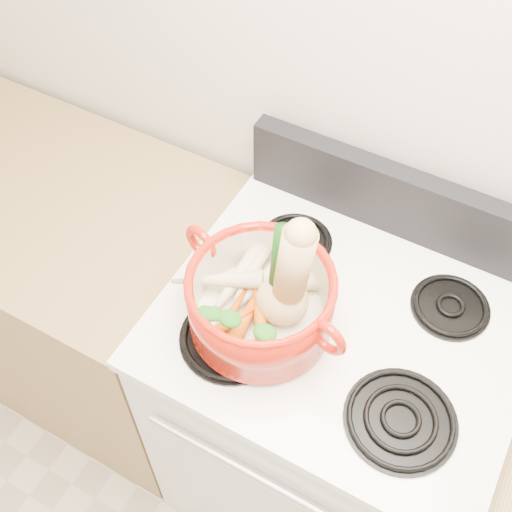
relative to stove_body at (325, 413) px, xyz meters
The scene contains 24 objects.
wall_back 0.91m from the stove_body, 90.00° to the left, with size 3.50×0.02×2.60m, color beige.
stove_body is the anchor object (origin of this frame).
cooktop 0.47m from the stove_body, ahead, with size 0.78×0.67×0.03m, color white.
control_backsplash 0.65m from the stove_body, 90.00° to the left, with size 0.76×0.05×0.18m, color black.
oven_handle 0.47m from the stove_body, 90.00° to the right, with size 0.02×0.02×0.60m, color silver.
counter_left 1.07m from the stove_body, behind, with size 1.36×0.65×0.90m, color olive.
burner_front_left 0.56m from the stove_body, 139.90° to the right, with size 0.22×0.22×0.02m, color black.
burner_front_right 0.56m from the stove_body, 40.10° to the right, with size 0.22×0.22×0.02m, color black.
burner_back_left 0.55m from the stove_body, 143.62° to the left, with size 0.17×0.17×0.02m, color black.
burner_back_right 0.55m from the stove_body, 36.38° to the left, with size 0.17×0.17×0.02m, color black.
dutch_oven 0.61m from the stove_body, 146.83° to the right, with size 0.30×0.30×0.15m, color #A8180A.
pot_handle_left 0.71m from the stove_body, 169.31° to the right, with size 0.08×0.08×0.02m, color #A8180A.
pot_handle_right 0.65m from the stove_body, 85.09° to the right, with size 0.08×0.08×0.02m, color #A8180A.
squash 0.69m from the stove_body, 145.13° to the right, with size 0.12×0.12×0.28m, color tan, non-canonical shape.
leek 0.69m from the stove_body, 144.91° to the right, with size 0.04×0.04×0.27m, color white.
ginger 0.57m from the stove_body, behind, with size 0.08×0.06×0.04m, color tan.
parsnip_0 0.60m from the stove_body, 157.28° to the right, with size 0.04×0.04×0.20m, color beige.
parsnip_1 0.62m from the stove_body, 160.35° to the right, with size 0.04×0.04×0.21m, color beige.
parsnip_2 0.61m from the stove_body, 165.60° to the right, with size 0.04×0.04×0.18m, color beige.
parsnip_3 0.65m from the stove_body, 159.73° to the right, with size 0.04×0.04×0.20m, color beige.
carrot_0 0.60m from the stove_body, 145.18° to the right, with size 0.04×0.04×0.18m, color #D2530A.
carrot_1 0.61m from the stove_body, 144.07° to the right, with size 0.03×0.03×0.14m, color #B75209.
carrot_2 0.60m from the stove_body, 139.10° to the right, with size 0.04×0.04×0.19m, color #D15F0A.
carrot_3 0.62m from the stove_body, 137.35° to the right, with size 0.03×0.03×0.14m, color #DA590A.
Camera 1 is at (0.19, 0.66, 2.14)m, focal length 45.00 mm.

